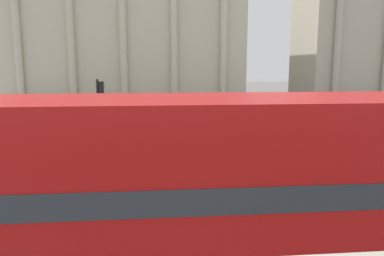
# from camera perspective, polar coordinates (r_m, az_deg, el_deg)

# --- Properties ---
(double_decker_bus) EXTENTS (11.36, 2.73, 4.09)m
(double_decker_bus) POSITION_cam_1_polar(r_m,az_deg,el_deg) (7.57, 12.69, -9.14)
(double_decker_bus) COLOR black
(double_decker_bus) RESTS_ON ground_plane
(plaza_building_left) EXTENTS (32.62, 16.76, 20.20)m
(plaza_building_left) POSITION_cam_1_polar(r_m,az_deg,el_deg) (57.29, -9.82, 14.94)
(plaza_building_left) COLOR beige
(plaza_building_left) RESTS_ON ground_plane
(traffic_light_near) EXTENTS (0.42, 0.24, 3.59)m
(traffic_light_near) POSITION_cam_1_polar(r_m,az_deg,el_deg) (13.50, 19.39, -0.86)
(traffic_light_near) COLOR black
(traffic_light_near) RESTS_ON ground_plane
(traffic_light_mid) EXTENTS (0.42, 0.24, 4.03)m
(traffic_light_mid) POSITION_cam_1_polar(r_m,az_deg,el_deg) (17.69, -13.84, 2.66)
(traffic_light_mid) COLOR black
(traffic_light_mid) RESTS_ON ground_plane
(pedestrian_olive) EXTENTS (0.32, 0.32, 1.62)m
(pedestrian_olive) POSITION_cam_1_polar(r_m,az_deg,el_deg) (26.21, -0.46, 1.40)
(pedestrian_olive) COLOR #282B33
(pedestrian_olive) RESTS_ON ground_plane
(pedestrian_yellow) EXTENTS (0.32, 0.32, 1.70)m
(pedestrian_yellow) POSITION_cam_1_polar(r_m,az_deg,el_deg) (30.47, -13.11, 2.41)
(pedestrian_yellow) COLOR #282B33
(pedestrian_yellow) RESTS_ON ground_plane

